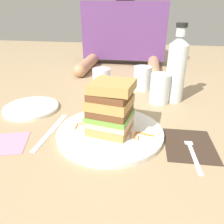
{
  "coord_description": "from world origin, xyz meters",
  "views": [
    {
      "loc": [
        0.07,
        -0.5,
        0.32
      ],
      "look_at": [
        -0.02,
        0.02,
        0.05
      ],
      "focal_mm": 35.19,
      "sensor_mm": 36.0,
      "label": 1
    }
  ],
  "objects_px": {
    "empty_tumbler_0": "(102,79)",
    "side_plate": "(31,108)",
    "sandwich": "(110,108)",
    "empty_tumbler_1": "(142,78)",
    "main_plate": "(110,132)",
    "knife": "(50,132)",
    "fork": "(192,149)",
    "juice_glass": "(160,90)",
    "water_bottle": "(176,69)",
    "diner_across": "(124,18)",
    "napkin_dark": "(189,145)",
    "napkin_pink": "(10,143)"
  },
  "relations": [
    {
      "from": "empty_tumbler_1",
      "to": "knife",
      "type": "bearing_deg",
      "value": -120.86
    },
    {
      "from": "empty_tumbler_0",
      "to": "side_plate",
      "type": "distance_m",
      "value": 0.3
    },
    {
      "from": "empty_tumbler_0",
      "to": "side_plate",
      "type": "height_order",
      "value": "empty_tumbler_0"
    },
    {
      "from": "fork",
      "to": "knife",
      "type": "xyz_separation_m",
      "value": [
        -0.37,
        0.02,
        -0.0
      ]
    },
    {
      "from": "sandwich",
      "to": "knife",
      "type": "bearing_deg",
      "value": -173.42
    },
    {
      "from": "fork",
      "to": "side_plate",
      "type": "distance_m",
      "value": 0.51
    },
    {
      "from": "napkin_dark",
      "to": "napkin_pink",
      "type": "height_order",
      "value": "same"
    },
    {
      "from": "empty_tumbler_1",
      "to": "napkin_pink",
      "type": "height_order",
      "value": "empty_tumbler_1"
    },
    {
      "from": "napkin_pink",
      "to": "empty_tumbler_1",
      "type": "bearing_deg",
      "value": 55.75
    },
    {
      "from": "empty_tumbler_1",
      "to": "diner_across",
      "type": "distance_m",
      "value": 0.48
    },
    {
      "from": "sandwich",
      "to": "fork",
      "type": "bearing_deg",
      "value": -11.1
    },
    {
      "from": "water_bottle",
      "to": "juice_glass",
      "type": "bearing_deg",
      "value": -151.82
    },
    {
      "from": "empty_tumbler_1",
      "to": "side_plate",
      "type": "height_order",
      "value": "empty_tumbler_1"
    },
    {
      "from": "side_plate",
      "to": "diner_across",
      "type": "distance_m",
      "value": 0.75
    },
    {
      "from": "fork",
      "to": "empty_tumbler_1",
      "type": "xyz_separation_m",
      "value": [
        -0.14,
        0.41,
        0.04
      ]
    },
    {
      "from": "fork",
      "to": "empty_tumbler_0",
      "type": "height_order",
      "value": "empty_tumbler_0"
    },
    {
      "from": "sandwich",
      "to": "diner_across",
      "type": "bearing_deg",
      "value": 94.44
    },
    {
      "from": "main_plate",
      "to": "fork",
      "type": "distance_m",
      "value": 0.21
    },
    {
      "from": "sandwich",
      "to": "napkin_dark",
      "type": "xyz_separation_m",
      "value": [
        0.2,
        -0.02,
        -0.08
      ]
    },
    {
      "from": "water_bottle",
      "to": "empty_tumbler_0",
      "type": "height_order",
      "value": "water_bottle"
    },
    {
      "from": "juice_glass",
      "to": "empty_tumbler_1",
      "type": "xyz_separation_m",
      "value": [
        -0.07,
        0.13,
        0.0
      ]
    },
    {
      "from": "diner_across",
      "to": "side_plate",
      "type": "bearing_deg",
      "value": -108.52
    },
    {
      "from": "empty_tumbler_1",
      "to": "napkin_pink",
      "type": "relative_size",
      "value": 0.93
    },
    {
      "from": "sandwich",
      "to": "juice_glass",
      "type": "height_order",
      "value": "sandwich"
    },
    {
      "from": "main_plate",
      "to": "empty_tumbler_0",
      "type": "height_order",
      "value": "empty_tumbler_0"
    },
    {
      "from": "water_bottle",
      "to": "empty_tumbler_1",
      "type": "bearing_deg",
      "value": 139.24
    },
    {
      "from": "sandwich",
      "to": "juice_glass",
      "type": "xyz_separation_m",
      "value": [
        0.13,
        0.24,
        -0.03
      ]
    },
    {
      "from": "juice_glass",
      "to": "diner_across",
      "type": "bearing_deg",
      "value": 109.63
    },
    {
      "from": "side_plate",
      "to": "sandwich",
      "type": "bearing_deg",
      "value": -20.67
    },
    {
      "from": "sandwich",
      "to": "side_plate",
      "type": "bearing_deg",
      "value": 159.33
    },
    {
      "from": "empty_tumbler_0",
      "to": "napkin_pink",
      "type": "xyz_separation_m",
      "value": [
        -0.15,
        -0.42,
        -0.04
      ]
    },
    {
      "from": "knife",
      "to": "side_plate",
      "type": "relative_size",
      "value": 1.13
    },
    {
      "from": "sandwich",
      "to": "water_bottle",
      "type": "xyz_separation_m",
      "value": [
        0.18,
        0.27,
        0.04
      ]
    },
    {
      "from": "main_plate",
      "to": "knife",
      "type": "relative_size",
      "value": 1.41
    },
    {
      "from": "sandwich",
      "to": "empty_tumbler_0",
      "type": "bearing_deg",
      "value": 105.81
    },
    {
      "from": "water_bottle",
      "to": "empty_tumbler_1",
      "type": "relative_size",
      "value": 2.82
    },
    {
      "from": "water_bottle",
      "to": "diner_across",
      "type": "relative_size",
      "value": 0.5
    },
    {
      "from": "sandwich",
      "to": "empty_tumbler_1",
      "type": "height_order",
      "value": "sandwich"
    },
    {
      "from": "water_bottle",
      "to": "empty_tumbler_0",
      "type": "distance_m",
      "value": 0.3
    },
    {
      "from": "napkin_dark",
      "to": "water_bottle",
      "type": "distance_m",
      "value": 0.31
    },
    {
      "from": "fork",
      "to": "empty_tumbler_1",
      "type": "bearing_deg",
      "value": 108.6
    },
    {
      "from": "main_plate",
      "to": "side_plate",
      "type": "bearing_deg",
      "value": 159.14
    },
    {
      "from": "sandwich",
      "to": "napkin_dark",
      "type": "distance_m",
      "value": 0.22
    },
    {
      "from": "empty_tumbler_1",
      "to": "sandwich",
      "type": "bearing_deg",
      "value": -100.23
    },
    {
      "from": "fork",
      "to": "knife",
      "type": "bearing_deg",
      "value": 176.75
    },
    {
      "from": "diner_across",
      "to": "sandwich",
      "type": "bearing_deg",
      "value": -85.56
    },
    {
      "from": "sandwich",
      "to": "water_bottle",
      "type": "height_order",
      "value": "water_bottle"
    },
    {
      "from": "diner_across",
      "to": "main_plate",
      "type": "bearing_deg",
      "value": -85.63
    },
    {
      "from": "empty_tumbler_0",
      "to": "juice_glass",
      "type": "bearing_deg",
      "value": -23.02
    },
    {
      "from": "knife",
      "to": "empty_tumbler_0",
      "type": "distance_m",
      "value": 0.37
    }
  ]
}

